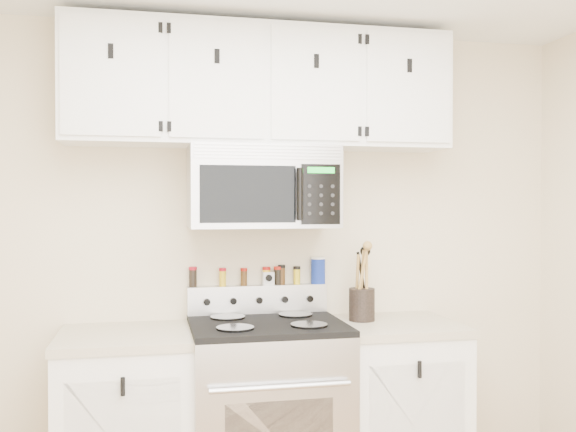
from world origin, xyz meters
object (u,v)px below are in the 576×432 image
at_px(utensil_crock, 362,302).
at_px(salt_canister, 318,270).
at_px(range, 267,414).
at_px(microwave, 263,187).

bearing_deg(utensil_crock, salt_canister, 134.93).
xyz_separation_m(range, salt_canister, (0.34, 0.28, 0.69)).
xyz_separation_m(microwave, salt_canister, (0.34, 0.16, -0.46)).
relative_size(microwave, salt_canister, 5.16).
distance_m(microwave, utensil_crock, 0.81).
height_order(microwave, utensil_crock, microwave).
bearing_deg(range, utensil_crock, 9.77).
distance_m(range, salt_canister, 0.82).
height_order(range, microwave, microwave).
bearing_deg(salt_canister, utensil_crock, -45.07).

